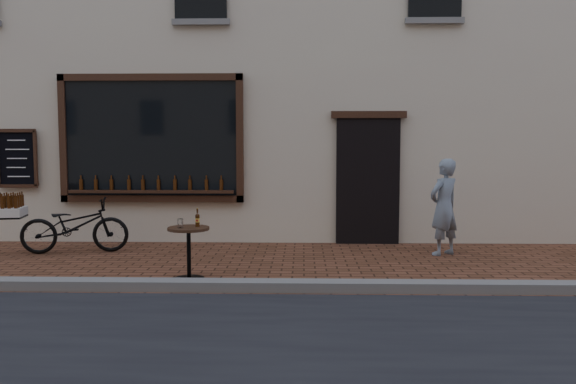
{
  "coord_description": "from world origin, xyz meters",
  "views": [
    {
      "loc": [
        0.76,
        -6.38,
        1.74
      ],
      "look_at": [
        0.56,
        1.2,
        1.1
      ],
      "focal_mm": 35.0,
      "sensor_mm": 36.0,
      "label": 1
    }
  ],
  "objects": [
    {
      "name": "ground",
      "position": [
        0.0,
        0.0,
        0.0
      ],
      "size": [
        90.0,
        90.0,
        0.0
      ],
      "primitive_type": "plane",
      "color": "#542E1B",
      "rests_on": "ground"
    },
    {
      "name": "kerb",
      "position": [
        0.0,
        0.2,
        0.06
      ],
      "size": [
        90.0,
        0.25,
        0.12
      ],
      "primitive_type": "cube",
      "color": "slate",
      "rests_on": "ground"
    },
    {
      "name": "cargo_bicycle",
      "position": [
        -2.95,
        2.47,
        0.45
      ],
      "size": [
        2.01,
        0.91,
        0.94
      ],
      "rotation": [
        0.0,
        0.0,
        1.77
      ],
      "color": "black",
      "rests_on": "ground"
    },
    {
      "name": "bistro_table",
      "position": [
        -0.7,
        0.7,
        0.49
      ],
      "size": [
        0.53,
        0.53,
        0.92
      ],
      "color": "black",
      "rests_on": "ground"
    },
    {
      "name": "pedestrian",
      "position": [
        2.99,
        2.47,
        0.76
      ],
      "size": [
        0.66,
        0.62,
        1.52
      ],
      "primitive_type": "imported",
      "rotation": [
        0.0,
        0.0,
        3.75
      ],
      "color": "gray",
      "rests_on": "ground"
    }
  ]
}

